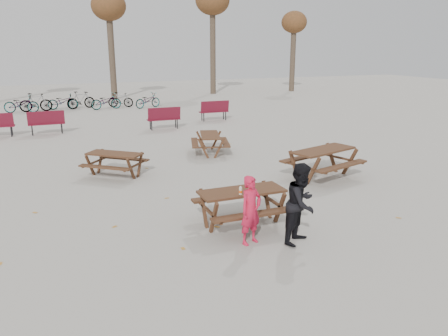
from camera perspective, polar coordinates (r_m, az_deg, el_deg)
name	(u,v)px	position (r m, az deg, el deg)	size (l,w,h in m)	color
ground	(242,225)	(9.43, 2.31, -7.39)	(80.00, 80.00, 0.00)	gray
main_picnic_table	(242,199)	(9.21, 2.35, -4.03)	(1.80, 1.45, 0.78)	#372114
food_tray	(249,192)	(9.01, 3.28, -3.11)	(0.18, 0.11, 0.04)	silver
bread_roll	(249,190)	(9.00, 3.28, -2.85)	(0.14, 0.06, 0.05)	tan
soda_bottle	(240,191)	(8.88, 2.17, -3.02)	(0.07, 0.07, 0.17)	silver
child	(251,210)	(8.35, 3.53, -5.52)	(0.49, 0.32, 1.35)	red
adult	(301,203)	(8.47, 10.09, -4.57)	(0.77, 0.60, 1.58)	black
picnic_table_east	(323,164)	(12.88, 12.78, 0.57)	(1.98, 1.59, 0.85)	#372114
picnic_table_north	(115,165)	(13.16, -14.04, 0.44)	(1.60, 1.29, 0.69)	#372114
picnic_table_far	(210,144)	(15.49, -1.84, 3.16)	(1.62, 1.30, 0.70)	#372114
park_bench_row	(111,118)	(20.67, -14.51, 6.29)	(11.59, 1.91, 1.03)	maroon
bicycle_row	(79,102)	(27.92, -18.41, 8.24)	(9.11, 2.32, 1.08)	black
tree_row	(106,9)	(33.45, -15.17, 19.38)	(32.17, 3.52, 8.26)	#382B21
fallen_leaves	(220,188)	(11.76, -0.49, -2.61)	(11.00, 11.00, 0.01)	#B0782A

